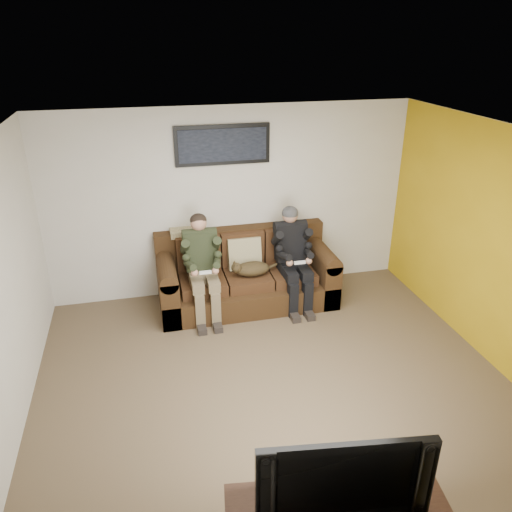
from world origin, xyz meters
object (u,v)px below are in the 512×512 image
object	(u,v)px
person_right	(293,251)
television	(341,469)
sofa	(245,276)
cat	(251,269)
person_left	(202,261)
framed_poster	(223,145)

from	to	relation	value
person_right	television	bearing A→B (deg)	-102.42
sofa	cat	bearing A→B (deg)	-81.17
person_left	television	xyz separation A→B (m)	(0.43, -3.59, 0.06)
sofa	person_right	xyz separation A→B (m)	(0.61, -0.20, 0.39)
person_right	cat	distance (m)	0.61
person_right	framed_poster	bearing A→B (deg)	144.42
person_right	cat	bearing A→B (deg)	-178.65
cat	television	size ratio (longest dim) A/B	0.57
person_left	person_right	bearing A→B (deg)	0.02
person_right	cat	world-z (taller)	person_right
person_left	television	bearing A→B (deg)	-83.14
cat	television	bearing A→B (deg)	-93.40
person_left	framed_poster	distance (m)	1.52
cat	television	xyz separation A→B (m)	(-0.21, -3.57, 0.25)
television	person_left	bearing A→B (deg)	104.75
sofa	television	size ratio (longest dim) A/B	2.04
person_right	framed_poster	size ratio (longest dim) A/B	1.07
sofa	person_left	size ratio (longest dim) A/B	1.78
person_left	cat	distance (m)	0.67
person_left	person_right	world-z (taller)	person_right
sofa	person_right	bearing A→B (deg)	-18.00
television	person_right	bearing A→B (deg)	85.47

